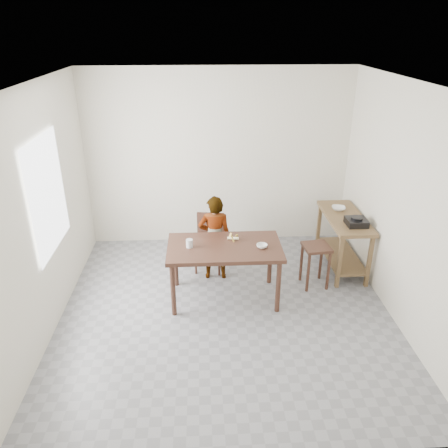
{
  "coord_description": "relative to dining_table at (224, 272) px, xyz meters",
  "views": [
    {
      "loc": [
        -0.27,
        -4.43,
        3.24
      ],
      "look_at": [
        0.0,
        0.4,
        1.0
      ],
      "focal_mm": 35.0,
      "sensor_mm": 36.0,
      "label": 1
    }
  ],
  "objects": [
    {
      "name": "floor",
      "position": [
        0.0,
        -0.3,
        -0.4
      ],
      "size": [
        4.0,
        4.0,
        0.04
      ],
      "primitive_type": "cube",
      "color": "gray",
      "rests_on": "ground"
    },
    {
      "name": "ceiling",
      "position": [
        0.0,
        -0.3,
        2.35
      ],
      "size": [
        4.0,
        4.0,
        0.04
      ],
      "primitive_type": "cube",
      "color": "white",
      "rests_on": "wall_back"
    },
    {
      "name": "wall_back",
      "position": [
        0.0,
        1.72,
        0.98
      ],
      "size": [
        4.0,
        0.04,
        2.7
      ],
      "primitive_type": "cube",
      "color": "silver",
      "rests_on": "ground"
    },
    {
      "name": "wall_front",
      "position": [
        0.0,
        -2.32,
        0.98
      ],
      "size": [
        4.0,
        0.04,
        2.7
      ],
      "primitive_type": "cube",
      "color": "silver",
      "rests_on": "ground"
    },
    {
      "name": "wall_left",
      "position": [
        -2.02,
        -0.3,
        0.98
      ],
      "size": [
        0.04,
        4.0,
        2.7
      ],
      "primitive_type": "cube",
      "color": "silver",
      "rests_on": "ground"
    },
    {
      "name": "wall_right",
      "position": [
        2.02,
        -0.3,
        0.98
      ],
      "size": [
        0.04,
        4.0,
        2.7
      ],
      "primitive_type": "cube",
      "color": "silver",
      "rests_on": "ground"
    },
    {
      "name": "window_pane",
      "position": [
        -1.97,
        -0.1,
        1.12
      ],
      "size": [
        0.02,
        1.1,
        1.3
      ],
      "primitive_type": "cube",
      "color": "white",
      "rests_on": "wall_left"
    },
    {
      "name": "dining_table",
      "position": [
        0.0,
        0.0,
        0.0
      ],
      "size": [
        1.4,
        0.8,
        0.75
      ],
      "primitive_type": null,
      "color": "#40251A",
      "rests_on": "floor"
    },
    {
      "name": "prep_counter",
      "position": [
        1.72,
        0.7,
        0.03
      ],
      "size": [
        0.5,
        1.2,
        0.8
      ],
      "primitive_type": null,
      "color": "brown",
      "rests_on": "floor"
    },
    {
      "name": "child",
      "position": [
        -0.1,
        0.52,
        0.23
      ],
      "size": [
        0.44,
        0.29,
        1.21
      ],
      "primitive_type": "imported",
      "rotation": [
        0.0,
        0.0,
        3.13
      ],
      "color": "white",
      "rests_on": "floor"
    },
    {
      "name": "dining_chair",
      "position": [
        -0.18,
        0.74,
        0.03
      ],
      "size": [
        0.45,
        0.45,
        0.8
      ],
      "primitive_type": null,
      "rotation": [
        0.0,
        0.0,
        -0.17
      ],
      "color": "#40251A",
      "rests_on": "floor"
    },
    {
      "name": "stool",
      "position": [
        1.22,
        0.24,
        -0.08
      ],
      "size": [
        0.37,
        0.37,
        0.59
      ],
      "primitive_type": null,
      "rotation": [
        0.0,
        0.0,
        0.11
      ],
      "color": "#40251A",
      "rests_on": "floor"
    },
    {
      "name": "glass_tumbler",
      "position": [
        -0.43,
        -0.01,
        0.43
      ],
      "size": [
        0.1,
        0.1,
        0.1
      ],
      "primitive_type": "cylinder",
      "rotation": [
        0.0,
        0.0,
        0.27
      ],
      "color": "silver",
      "rests_on": "dining_table"
    },
    {
      "name": "small_bowl",
      "position": [
        0.45,
        -0.07,
        0.4
      ],
      "size": [
        0.14,
        0.14,
        0.04
      ],
      "primitive_type": "imported",
      "rotation": [
        0.0,
        0.0,
        0.08
      ],
      "color": "white",
      "rests_on": "dining_table"
    },
    {
      "name": "banana",
      "position": [
        0.12,
        0.16,
        0.4
      ],
      "size": [
        0.19,
        0.15,
        0.06
      ],
      "primitive_type": null,
      "rotation": [
        0.0,
        0.0,
        -0.29
      ],
      "color": "#F9D25E",
      "rests_on": "dining_table"
    },
    {
      "name": "serving_bowl",
      "position": [
        1.69,
        0.92,
        0.45
      ],
      "size": [
        0.23,
        0.23,
        0.05
      ],
      "primitive_type": "imported",
      "rotation": [
        0.0,
        0.0,
        -0.23
      ],
      "color": "white",
      "rests_on": "prep_counter"
    },
    {
      "name": "gas_burner",
      "position": [
        1.77,
        0.4,
        0.47
      ],
      "size": [
        0.27,
        0.27,
        0.09
      ],
      "primitive_type": "cube",
      "rotation": [
        0.0,
        0.0,
        0.01
      ],
      "color": "black",
      "rests_on": "prep_counter"
    }
  ]
}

